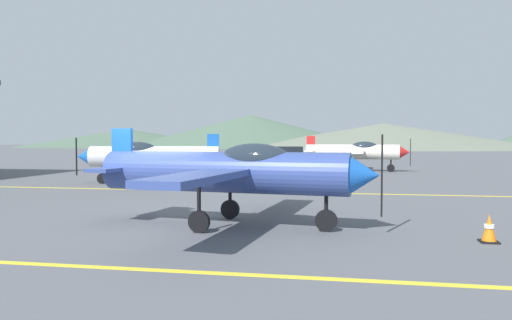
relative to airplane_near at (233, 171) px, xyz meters
name	(u,v)px	position (x,y,z in m)	size (l,w,h in m)	color
ground_plane	(155,219)	(-2.29, 0.60, -1.38)	(400.00, 400.00, 0.00)	#54565B
apron_line_near	(49,265)	(-2.29, -4.08, -1.37)	(80.00, 0.16, 0.01)	yellow
apron_line_far	(221,191)	(-2.29, 7.74, -1.37)	(80.00, 0.16, 0.01)	yellow
airplane_near	(233,171)	(0.00, 0.00, 0.00)	(7.15, 8.20, 2.45)	#33478C
airplane_mid	(149,156)	(-6.60, 10.48, 0.00)	(7.16, 8.18, 2.45)	silver
airplane_far	(356,151)	(3.77, 21.69, 0.00)	(7.12, 8.19, 2.45)	silver
car_sedan	(289,156)	(-1.60, 28.47, -0.54)	(4.60, 2.76, 1.62)	white
traffic_cone_front	(489,229)	(5.67, -0.89, -1.09)	(0.36, 0.36, 0.59)	black
hill_left	(127,138)	(-68.96, 139.29, 1.67)	(70.37, 70.37, 6.10)	#4C6651
hill_centerleft	(251,131)	(-26.51, 143.27, 3.95)	(83.42, 83.42, 10.67)	#4C6651
hill_centerright	(384,136)	(15.26, 126.59, 2.12)	(85.52, 85.52, 7.00)	slate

